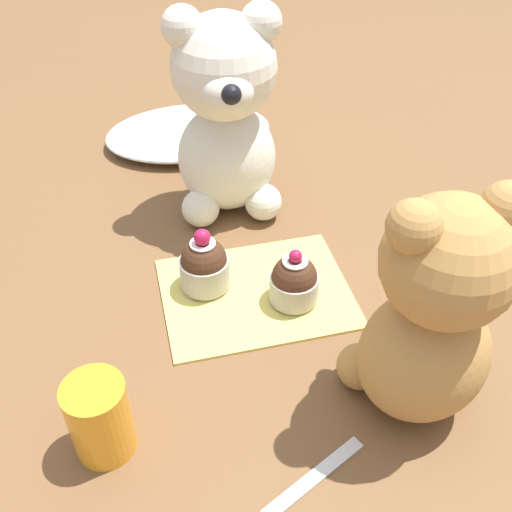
{
  "coord_description": "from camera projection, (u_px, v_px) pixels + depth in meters",
  "views": [
    {
      "loc": [
        -0.12,
        -0.47,
        0.47
      ],
      "look_at": [
        0.0,
        0.0,
        0.06
      ],
      "focal_mm": 42.0,
      "sensor_mm": 36.0,
      "label": 1
    }
  ],
  "objects": [
    {
      "name": "knitted_placemat",
      "position": [
        256.0,
        292.0,
        0.67
      ],
      "size": [
        0.21,
        0.16,
        0.01
      ],
      "primitive_type": "cube",
      "color": "#E0D166",
      "rests_on": "ground_plane"
    },
    {
      "name": "ground_plane",
      "position": [
        256.0,
        294.0,
        0.67
      ],
      "size": [
        4.0,
        4.0,
        0.0
      ],
      "primitive_type": "plane",
      "color": "brown"
    },
    {
      "name": "teddy_bear_cream",
      "position": [
        226.0,
        115.0,
        0.72
      ],
      "size": [
        0.13,
        0.14,
        0.26
      ],
      "rotation": [
        0.0,
        0.0,
        -0.07
      ],
      "color": "silver",
      "rests_on": "ground_plane"
    },
    {
      "name": "juice_glass",
      "position": [
        100.0,
        418.0,
        0.5
      ],
      "size": [
        0.05,
        0.05,
        0.08
      ],
      "primitive_type": "cylinder",
      "color": "orange",
      "rests_on": "ground_plane"
    },
    {
      "name": "cupcake_near_cream_bear",
      "position": [
        204.0,
        265.0,
        0.66
      ],
      "size": [
        0.06,
        0.06,
        0.08
      ],
      "color": "#B2ADA3",
      "rests_on": "knitted_placemat"
    },
    {
      "name": "teaspoon",
      "position": [
        314.0,
        477.0,
        0.5
      ],
      "size": [
        0.1,
        0.06,
        0.01
      ],
      "primitive_type": "cube",
      "rotation": [
        0.0,
        0.0,
        0.44
      ],
      "color": "silver",
      "rests_on": "ground_plane"
    },
    {
      "name": "cupcake_near_tan_bear",
      "position": [
        294.0,
        281.0,
        0.64
      ],
      "size": [
        0.05,
        0.05,
        0.07
      ],
      "color": "#B2ADA3",
      "rests_on": "knitted_placemat"
    },
    {
      "name": "tulle_cloth",
      "position": [
        189.0,
        132.0,
        0.92
      ],
      "size": [
        0.25,
        0.17,
        0.03
      ],
      "primitive_type": "ellipsoid",
      "color": "white",
      "rests_on": "ground_plane"
    },
    {
      "name": "teddy_bear_tan",
      "position": [
        432.0,
        314.0,
        0.49
      ],
      "size": [
        0.12,
        0.13,
        0.24
      ],
      "rotation": [
        0.0,
        0.0,
        3.2
      ],
      "color": "#B78447",
      "rests_on": "ground_plane"
    }
  ]
}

